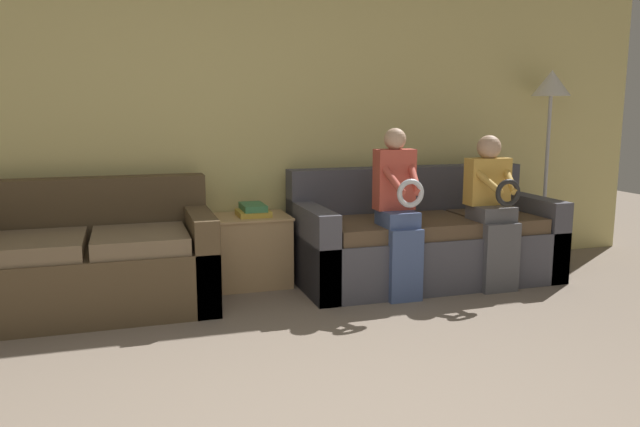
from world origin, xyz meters
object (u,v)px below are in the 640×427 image
Objects in this scene: couch_side at (91,263)px; child_left_seated at (399,207)px; book_stack at (253,210)px; child_right_seated at (493,206)px; side_shelf at (252,249)px; floor_lamp at (551,100)px; couch_main at (423,240)px.

child_left_seated is (2.09, -0.37, 0.34)m from couch_side.
child_left_seated is 4.14× the size of book_stack.
child_left_seated is at bearing 179.75° from child_right_seated.
side_shelf is (-1.71, 0.61, -0.35)m from child_right_seated.
child_left_seated is 0.77m from child_right_seated.
side_shelf is at bearing 12.03° from couch_side.
couch_side is 5.54× the size of book_stack.
child_right_seated is at bearing -7.34° from couch_side.
child_right_seated is at bearing -19.61° from book_stack.
book_stack is at bearing 147.10° from child_left_seated.
book_stack is (-1.70, 0.60, -0.05)m from child_right_seated.
side_shelf is (1.15, 0.25, -0.04)m from couch_side.
couch_side is 2.90m from child_right_seated.
couch_side is 2.15m from child_left_seated.
book_stack is at bearing -179.84° from floor_lamp.
floor_lamp reaches higher than child_right_seated.
child_right_seated is (0.38, -0.37, 0.32)m from couch_main.
child_left_seated is (-0.38, -0.37, 0.35)m from couch_main.
couch_main is at bearing -10.00° from book_stack.
couch_side is at bearing -176.32° from floor_lamp.
couch_side reaches higher than side_shelf.
couch_side is at bearing -167.97° from side_shelf.
side_shelf is 1.93× the size of book_stack.
side_shelf is 2.86m from floor_lamp.
side_shelf is at bearing 146.97° from child_left_seated.
couch_main is at bearing 135.83° from child_right_seated.
child_left_seated is 2.15× the size of side_shelf.
side_shelf is (-0.94, 0.61, -0.38)m from child_left_seated.
child_left_seated is at bearing -32.90° from book_stack.
couch_side is 1.34× the size of child_left_seated.
child_left_seated reaches higher than book_stack.
side_shelf is at bearing 169.66° from couch_main.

